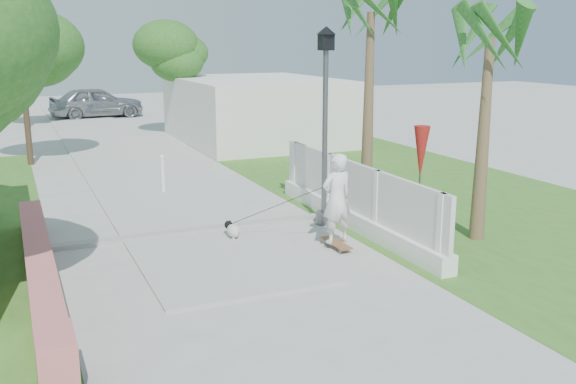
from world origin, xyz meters
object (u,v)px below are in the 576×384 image
patio_umbrella (421,153)px  skateboarder (287,205)px  street_lamp (325,119)px  bollard (163,173)px  parked_car (96,102)px  dog (233,230)px

patio_umbrella → skateboarder: patio_umbrella is taller
street_lamp → skateboarder: (-1.36, -1.02, -1.59)m
street_lamp → skateboarder: 2.33m
street_lamp → skateboarder: street_lamp is taller
bollard → patio_umbrella: patio_umbrella is taller
patio_umbrella → parked_car: bearing=98.9°
street_lamp → dog: bearing=-172.6°
street_lamp → patio_umbrella: (1.90, -1.00, -0.74)m
patio_umbrella → street_lamp: bearing=152.2°
skateboarder → dog: bearing=-43.3°
skateboarder → dog: (-0.96, 0.72, -0.62)m
patio_umbrella → dog: patio_umbrella is taller
patio_umbrella → parked_car: (-3.87, 24.72, -0.85)m
street_lamp → bollard: size_ratio=4.07×
street_lamp → parked_car: bearing=94.8°
street_lamp → patio_umbrella: size_ratio=1.93×
bollard → parked_car: (0.73, 19.22, 0.26)m
bollard → street_lamp: bearing=-59.0°
street_lamp → skateboarder: bearing=-143.1°
street_lamp → skateboarder: size_ratio=2.10×
bollard → patio_umbrella: bearing=-50.1°
street_lamp → dog: (-2.32, -0.30, -2.21)m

